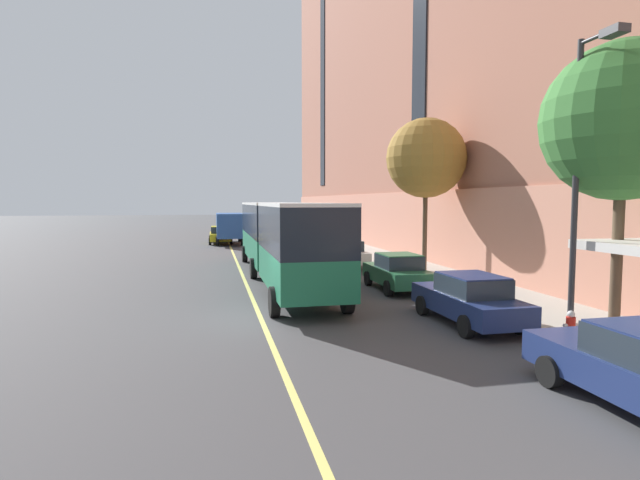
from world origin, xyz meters
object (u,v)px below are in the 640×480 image
Objects in this scene: parked_car_navy_7 at (469,299)px; street_lamp at (582,160)px; box_truck at (229,226)px; street_tree_far_uptown at (426,158)px; parked_car_green_4 at (397,272)px; parked_car_white_2 at (346,253)px; parked_car_red_3 at (297,234)px; parked_car_silver_0 at (313,241)px; street_tree_mid_block at (623,122)px; taxi_cab at (220,235)px; fire_hydrant at (571,325)px; city_bus at (280,235)px.

street_lamp reaches higher than parked_car_navy_7.
street_tree_far_uptown is (9.32, -20.46, 4.37)m from box_truck.
parked_car_white_2 is at bearing 90.97° from parked_car_green_4.
parked_car_green_4 is 25.54m from box_truck.
parked_car_white_2 is 17.30m from parked_car_red_3.
parked_car_green_4 is at bearing -89.27° from parked_car_silver_0.
parked_car_white_2 and parked_car_red_3 have the same top height.
street_tree_mid_block is at bearing -90.00° from street_tree_far_uptown.
parked_car_white_2 is at bearing -90.25° from parked_car_red_3.
street_tree_far_uptown reaches higher than street_lamp.
parked_car_silver_0 is at bearing 97.65° from street_tree_mid_block.
box_truck is at bearing 101.23° from parked_car_navy_7.
taxi_cab is (-0.76, 0.91, -0.81)m from box_truck.
street_tree_mid_block reaches higher than parked_car_green_4.
box_truck is (-6.03, 16.91, 0.82)m from parked_car_white_2.
street_tree_far_uptown is (0.00, 12.59, 0.09)m from street_tree_mid_block.
street_lamp is (-1.45, -12.87, -1.13)m from street_tree_far_uptown.
parked_car_white_2 is 7.86m from parked_car_green_4.
street_tree_far_uptown is 13.00m from street_lamp.
street_tree_mid_block is 1.81m from street_lamp.
parked_car_green_4 is 26.60m from taxi_cab.
box_truck is at bearing 114.49° from street_tree_far_uptown.
parked_car_white_2 is 6.23× the size of fire_hydrant.
parked_car_white_2 is 0.97× the size of taxi_cab.
street_lamp reaches higher than parked_car_white_2.
street_tree_far_uptown reaches higher than parked_car_green_4.
street_tree_far_uptown is at bearing 3.46° from city_bus.
street_lamp is at bearing -55.01° from parked_car_navy_7.
parked_car_red_3 is 6.17m from box_truck.
parked_car_white_2 is at bearing -69.14° from taxi_cab.
street_tree_far_uptown reaches higher than box_truck.
city_bus is 4.00× the size of taxi_cab.
taxi_cab is at bearing 105.08° from parked_car_green_4.
taxi_cab is at bearing 104.14° from street_lamp.
street_tree_mid_block is (3.19, -2.20, 5.10)m from parked_car_navy_7.
box_truck is 34.60m from street_tree_mid_block.
street_tree_far_uptown reaches higher than fire_hydrant.
parked_car_red_3 is at bearing 92.99° from street_lamp.
city_bus reaches higher than parked_car_navy_7.
street_tree_mid_block reaches higher than taxi_cab.
taxi_cab is (-6.79, 17.82, 0.00)m from parked_car_white_2.
city_bus is at bearing 116.49° from street_lamp.
city_bus reaches higher than fire_hydrant.
street_tree_mid_block is (10.08, -33.96, 5.10)m from taxi_cab.
street_tree_mid_block is (3.29, -16.14, 5.10)m from parked_car_white_2.
fire_hydrant is (1.64, -2.42, -0.29)m from parked_car_navy_7.
parked_car_red_3 is 0.60× the size of street_tree_far_uptown.
parked_car_navy_7 is (0.02, -31.24, 0.00)m from parked_car_red_3.
street_tree_far_uptown is at bearing 90.00° from street_tree_mid_block.
city_bus is 3.92× the size of parked_car_red_3.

